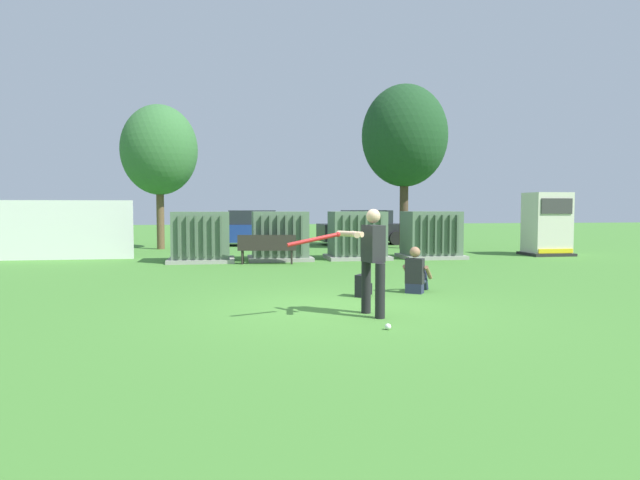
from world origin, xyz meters
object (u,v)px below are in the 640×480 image
at_px(seated_spectator, 416,274).
at_px(transformer_mid_west, 280,237).
at_px(sports_ball, 388,327).
at_px(transformer_east, 431,235).
at_px(transformer_mid_east, 357,236).
at_px(backpack, 363,286).
at_px(park_bench, 267,247).
at_px(batter, 370,256).
at_px(parked_car_leftmost, 250,229).
at_px(generator_enclosure, 547,224).
at_px(parked_car_left_of_center, 364,228).
at_px(transformer_west, 201,238).

bearing_deg(seated_spectator, transformer_mid_west, 105.94).
bearing_deg(sports_ball, transformer_east, 66.60).
height_order(transformer_mid_east, sports_ball, transformer_mid_east).
xyz_separation_m(transformer_mid_west, backpack, (0.94, -7.89, -0.57)).
relative_size(transformer_east, backpack, 4.77).
relative_size(park_bench, batter, 1.05).
xyz_separation_m(transformer_mid_east, backpack, (-1.71, -7.93, -0.57)).
bearing_deg(park_bench, parked_car_leftmost, 91.27).
xyz_separation_m(generator_enclosure, seated_spectator, (-7.70, -7.85, -0.76)).
xyz_separation_m(transformer_mid_west, sports_ball, (0.59, -10.85, -0.74)).
xyz_separation_m(parked_car_leftmost, parked_car_left_of_center, (5.36, 0.02, 0.00)).
bearing_deg(transformer_mid_west, generator_enclosure, 1.86).
xyz_separation_m(generator_enclosure, backpack, (-8.91, -8.21, -0.92)).
bearing_deg(transformer_mid_east, backpack, -102.17).
bearing_deg(transformer_west, generator_enclosure, 2.34).
bearing_deg(transformer_east, parked_car_left_of_center, 94.60).
height_order(transformer_west, parked_car_leftmost, same).
xyz_separation_m(transformer_east, parked_car_leftmost, (-5.95, 7.31, -0.04)).
bearing_deg(backpack, park_bench, 102.34).
xyz_separation_m(generator_enclosure, batter, (-9.26, -10.12, -0.16)).
relative_size(transformer_west, backpack, 4.77).
relative_size(sports_ball, backpack, 0.20).
bearing_deg(batter, seated_spectator, 55.41).
relative_size(backpack, parked_car_left_of_center, 0.10).
distance_m(batter, parked_car_left_of_center, 17.54).
xyz_separation_m(sports_ball, seated_spectator, (1.56, 3.31, 0.33)).
distance_m(transformer_west, transformer_mid_west, 2.57).
relative_size(parked_car_leftmost, parked_car_left_of_center, 1.00).
bearing_deg(parked_car_leftmost, seated_spectator, -79.07).
height_order(transformer_west, batter, batter).
bearing_deg(generator_enclosure, transformer_mid_east, -177.75).
bearing_deg(parked_car_leftmost, transformer_mid_east, -65.05).
xyz_separation_m(transformer_mid_east, park_bench, (-3.16, -1.29, -0.25)).
distance_m(transformer_mid_east, sports_ball, 11.10).
height_order(parked_car_leftmost, parked_car_left_of_center, same).
xyz_separation_m(transformer_west, parked_car_left_of_center, (7.22, 7.44, -0.04)).
bearing_deg(batter, transformer_mid_west, 93.42).
distance_m(transformer_mid_west, transformer_mid_east, 2.65).
relative_size(transformer_east, batter, 1.21).
distance_m(park_bench, backpack, 6.80).
bearing_deg(seated_spectator, sports_ball, -115.18).
relative_size(transformer_mid_west, sports_ball, 23.33).
bearing_deg(park_bench, backpack, -77.66).
bearing_deg(transformer_mid_west, batter, -86.58).
bearing_deg(sports_ball, parked_car_leftmost, 94.09).
bearing_deg(generator_enclosure, seated_spectator, -134.44).
xyz_separation_m(generator_enclosure, park_bench, (-10.36, -1.57, -0.60)).
height_order(transformer_east, generator_enclosure, generator_enclosure).
xyz_separation_m(transformer_east, parked_car_left_of_center, (-0.59, 7.33, -0.04)).
height_order(transformer_mid_east, seated_spectator, transformer_mid_east).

